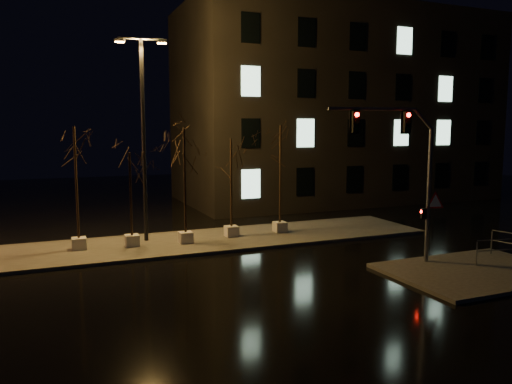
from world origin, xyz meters
name	(u,v)px	position (x,y,z in m)	size (l,w,h in m)	color
ground	(270,271)	(0.00, 0.00, 0.00)	(90.00, 90.00, 0.00)	black
median	(223,239)	(0.00, 6.00, 0.07)	(22.00, 5.00, 0.15)	#413F3A
sidewalk_corner	(476,272)	(7.50, -3.50, 0.07)	(7.00, 5.00, 0.15)	#413F3A
building	(335,108)	(14.00, 18.00, 7.50)	(25.00, 12.00, 15.00)	black
tree_0	(75,154)	(-7.03, 6.32, 4.62)	(1.80, 1.80, 5.90)	silver
tree_1	(130,174)	(-4.63, 5.98, 3.67)	(1.80, 1.80, 4.64)	silver
tree_2	(184,153)	(-2.05, 5.68, 4.60)	(1.80, 1.80, 5.86)	silver
tree_3	(231,161)	(0.56, 6.23, 4.14)	(1.80, 1.80, 5.26)	silver
tree_4	(280,149)	(3.42, 6.30, 4.69)	(1.80, 1.80, 5.98)	silver
traffic_signal_mast	(407,162)	(5.53, -1.48, 4.41)	(5.23, 1.08, 6.49)	slate
streetlight_main	(143,126)	(-3.77, 6.98, 5.93)	(2.49, 0.80, 10.01)	black
guard_rail_a	(503,248)	(9.20, -3.27, 0.85)	(2.44, 0.55, 1.07)	slate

